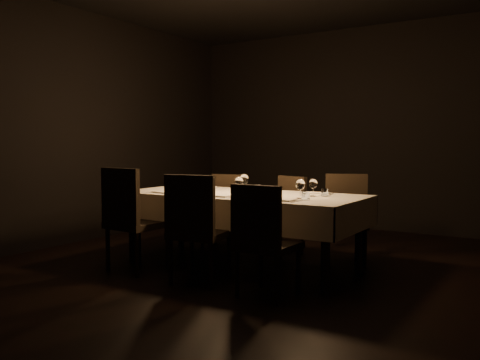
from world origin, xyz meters
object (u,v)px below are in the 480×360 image
Objects in this scene: chair_near_left at (131,215)px; chair_far_right at (346,214)px; chair_far_center at (286,211)px; chair_near_right at (263,236)px; chair_near_center at (196,224)px; chair_far_left at (224,207)px; dining_table at (240,201)px.

chair_far_right is (1.64, 1.58, -0.04)m from chair_near_left.
chair_far_center is at bearing -116.05° from chair_near_left.
chair_near_left is at bearing -101.44° from chair_far_center.
chair_near_left reaches higher than chair_far_center.
chair_near_right is 1.05× the size of chair_far_center.
chair_near_center reaches higher than chair_near_right.
chair_near_right is at bearing -179.14° from chair_near_left.
chair_near_left is at bearing -101.17° from chair_far_left.
chair_near_left is 0.83m from chair_near_center.
chair_near_left is at bearing -135.98° from dining_table.
chair_near_center is at bearing -138.71° from chair_far_right.
chair_near_left reaches higher than chair_near_center.
chair_near_center is 1.06× the size of chair_near_right.
chair_far_left is at bearing 159.70° from chair_far_right.
chair_near_center is at bearing -72.66° from chair_far_left.
dining_table is at bearing -46.41° from chair_near_right.
chair_far_right reaches higher than dining_table.
dining_table is 1.07m from chair_far_left.
chair_near_left reaches higher than dining_table.
chair_near_center reaches higher than chair_far_center.
dining_table is at bearing -157.93° from chair_far_right.
dining_table is 0.80m from chair_near_center.
chair_far_center is (0.90, 1.59, -0.07)m from chair_near_left.
dining_table is 0.85m from chair_far_center.
chair_near_center reaches higher than chair_far_right.
chair_near_center is 1.12× the size of chair_far_center.
chair_far_center is at bearing -102.50° from chair_near_center.
chair_near_center is (0.03, -0.79, -0.14)m from dining_table.
chair_near_right reaches higher than chair_far_center.
dining_table is 2.67× the size of chair_near_right.
chair_far_left is 1.00× the size of chair_far_center.
chair_near_left is 1.54m from chair_far_left.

